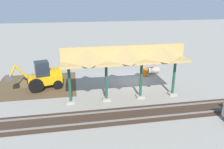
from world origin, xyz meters
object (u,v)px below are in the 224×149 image
at_px(traffic_barrel, 145,73).
at_px(concrete_pipe, 153,70).
at_px(backhoe, 43,77).
at_px(stop_sign, 154,64).

bearing_deg(traffic_barrel, concrete_pipe, -146.45).
distance_m(backhoe, concrete_pipe, 12.64).
relative_size(backhoe, concrete_pipe, 3.64).
xyz_separation_m(backhoe, traffic_barrel, (-11.12, -1.67, -0.82)).
distance_m(stop_sign, concrete_pipe, 1.42).
height_order(stop_sign, backhoe, backhoe).
height_order(concrete_pipe, traffic_barrel, traffic_barrel).
height_order(backhoe, traffic_barrel, backhoe).
bearing_deg(backhoe, traffic_barrel, -171.46).
bearing_deg(concrete_pipe, stop_sign, 69.88).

